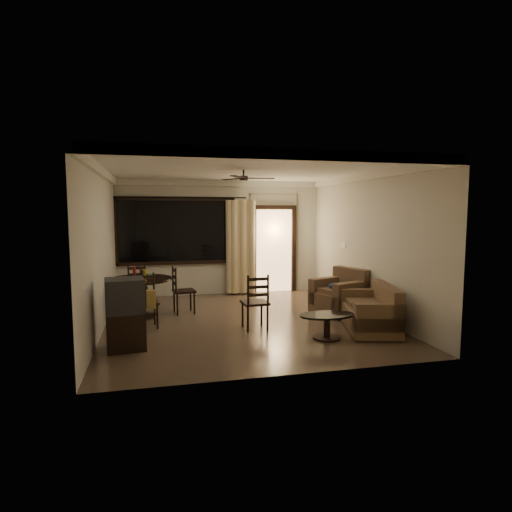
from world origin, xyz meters
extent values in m
plane|color=#7F6651|center=(0.00, 0.00, 0.00)|extent=(5.50, 5.50, 0.00)
plane|color=beige|center=(0.00, 2.75, 1.40)|extent=(5.00, 0.00, 5.00)
plane|color=beige|center=(0.00, -2.75, 1.40)|extent=(5.00, 0.00, 5.00)
plane|color=beige|center=(-2.50, 0.00, 1.40)|extent=(0.00, 5.50, 5.50)
plane|color=beige|center=(2.50, 0.00, 1.40)|extent=(0.00, 5.50, 5.50)
plane|color=white|center=(0.00, 0.00, 2.80)|extent=(5.50, 5.50, 0.00)
cube|color=black|center=(-1.10, 2.72, 1.57)|extent=(2.70, 0.04, 1.45)
cylinder|color=black|center=(-1.00, 2.63, 2.38)|extent=(3.20, 0.03, 0.03)
cube|color=#FFC684|center=(1.35, 2.71, 1.05)|extent=(0.91, 0.03, 2.08)
cube|color=white|center=(2.48, 1.05, 1.30)|extent=(0.02, 0.18, 0.12)
cylinder|color=black|center=(0.00, 0.00, 2.74)|extent=(0.03, 0.03, 0.12)
cylinder|color=black|center=(0.00, 0.00, 2.65)|extent=(0.16, 0.16, 0.08)
cylinder|color=black|center=(-1.89, 0.77, 0.74)|extent=(1.22, 1.22, 0.04)
cylinder|color=black|center=(-1.89, 0.77, 0.38)|extent=(0.12, 0.12, 0.71)
cylinder|color=black|center=(-1.89, 0.77, 0.02)|extent=(0.61, 0.61, 0.03)
cylinder|color=maroon|center=(-2.00, 0.81, 0.87)|extent=(0.06, 0.06, 0.22)
cylinder|color=#BC9D14|center=(-1.80, 0.73, 0.85)|extent=(0.06, 0.06, 0.18)
cube|color=#23773B|center=(-1.69, 0.92, 0.79)|extent=(0.14, 0.10, 0.05)
cube|color=black|center=(-2.05, 0.66, 0.45)|extent=(0.47, 0.47, 0.04)
cube|color=black|center=(-1.05, 0.89, 0.45)|extent=(0.47, 0.47, 0.04)
cube|color=black|center=(-1.78, -0.07, 0.45)|extent=(0.47, 0.47, 0.04)
cube|color=tan|center=(-1.75, -0.30, 0.55)|extent=(0.29, 0.12, 0.32)
cube|color=black|center=(-2.00, 1.56, 0.45)|extent=(0.47, 0.47, 0.04)
cube|color=black|center=(-2.05, -1.21, 0.28)|extent=(0.61, 0.56, 0.56)
cube|color=black|center=(-2.05, -1.21, 0.81)|extent=(0.61, 0.56, 0.50)
cube|color=black|center=(-1.77, -1.18, 0.81)|extent=(0.07, 0.40, 0.34)
cube|color=#44291F|center=(1.99, -1.11, 0.20)|extent=(1.10, 1.59, 0.36)
cube|color=#44291F|center=(2.27, -1.18, 0.49)|extent=(0.54, 1.44, 0.58)
cube|color=#44291F|center=(1.83, -1.73, 0.38)|extent=(0.78, 0.35, 0.45)
cube|color=#44291F|center=(2.15, -0.49, 0.38)|extent=(0.78, 0.35, 0.45)
cube|color=#44291F|center=(1.94, -1.10, 0.40)|extent=(0.84, 1.35, 0.11)
cube|color=#44291F|center=(1.97, 0.11, 0.23)|extent=(1.12, 1.12, 0.41)
cube|color=#44291F|center=(2.28, 0.22, 0.57)|extent=(0.49, 0.90, 0.67)
cube|color=#44291F|center=(2.09, -0.22, 0.43)|extent=(0.89, 0.47, 0.52)
cube|color=#44291F|center=(1.85, 0.43, 0.43)|extent=(0.89, 0.47, 0.52)
cube|color=#44291F|center=(1.92, 0.09, 0.46)|extent=(0.81, 0.84, 0.12)
ellipsoid|color=navy|center=(1.92, 0.09, 0.58)|extent=(0.37, 0.31, 0.11)
ellipsoid|color=black|center=(1.08, -1.41, 0.38)|extent=(0.91, 0.55, 0.03)
cylinder|color=black|center=(1.08, -1.41, 0.19)|extent=(0.10, 0.10, 0.36)
cylinder|color=black|center=(1.08, -1.41, 0.02)|extent=(0.45, 0.45, 0.03)
cube|color=black|center=(0.07, -0.58, 0.46)|extent=(0.46, 0.46, 0.04)
camera|label=1|loc=(-1.60, -7.70, 2.05)|focal=30.00mm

